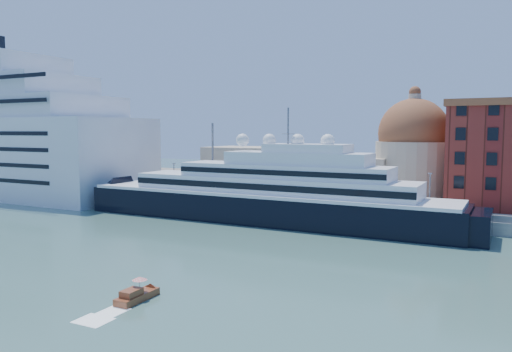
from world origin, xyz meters
The scene contains 9 objects.
ground centered at (0.00, 0.00, 0.00)m, with size 400.00×400.00×0.00m, color #38615B.
quay centered at (0.00, 34.00, 1.25)m, with size 180.00×10.00×2.50m, color gray.
land centered at (0.00, 75.00, 1.00)m, with size 260.00×72.00×2.00m, color slate.
quay_fence centered at (0.00, 29.50, 3.10)m, with size 180.00×0.10×1.20m, color slate.
superyacht centered at (-4.63, 23.00, 4.68)m, with size 90.83×12.59×27.15m.
service_barge centered at (-47.64, 22.39, 0.87)m, with size 14.21×7.96×3.04m.
water_taxi centered at (7.71, -26.40, 0.65)m, with size 1.99×5.70×2.69m.
church centered at (6.39, 57.72, 10.91)m, with size 66.00×18.00×25.50m.
lamp_posts centered at (-12.67, 32.27, 9.84)m, with size 120.80×2.40×18.00m.
Camera 1 is at (44.15, -67.76, 18.76)m, focal length 35.00 mm.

